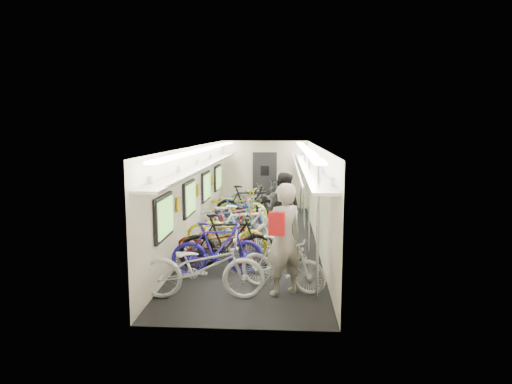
# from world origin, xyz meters

# --- Properties ---
(train_car_shell) EXTENTS (10.00, 10.00, 10.00)m
(train_car_shell) POSITION_xyz_m (-0.36, 0.71, 1.66)
(train_car_shell) COLOR black
(train_car_shell) RESTS_ON ground
(bicycle_0) EXTENTS (2.12, 0.83, 1.10)m
(bicycle_0) POSITION_xyz_m (-0.65, -3.86, 0.55)
(bicycle_0) COLOR silver
(bicycle_0) RESTS_ON ground
(bicycle_1) EXTENTS (1.82, 0.80, 1.06)m
(bicycle_1) POSITION_xyz_m (-0.58, -2.63, 0.53)
(bicycle_1) COLOR #281BA4
(bicycle_1) RESTS_ON ground
(bicycle_2) EXTENTS (1.78, 0.68, 0.92)m
(bicycle_2) POSITION_xyz_m (-0.70, -1.96, 0.46)
(bicycle_2) COLOR maroon
(bicycle_2) RESTS_ON ground
(bicycle_3) EXTENTS (1.99, 0.76, 1.17)m
(bicycle_3) POSITION_xyz_m (-0.42, -2.33, 0.58)
(bicycle_3) COLOR black
(bicycle_3) RESTS_ON ground
(bicycle_4) EXTENTS (2.19, 1.49, 1.09)m
(bicycle_4) POSITION_xyz_m (-0.58, -1.39, 0.54)
(bicycle_4) COLOR #CAC913
(bicycle_4) RESTS_ON ground
(bicycle_5) EXTENTS (1.99, 1.07, 1.15)m
(bicycle_5) POSITION_xyz_m (-0.19, -1.19, 0.58)
(bicycle_5) COLOR white
(bicycle_5) RESTS_ON ground
(bicycle_6) EXTENTS (2.20, 1.14, 1.10)m
(bicycle_6) POSITION_xyz_m (-0.66, 0.42, 0.55)
(bicycle_6) COLOR #A6A6AB
(bicycle_6) RESTS_ON ground
(bicycle_7) EXTENTS (1.63, 0.95, 0.94)m
(bicycle_7) POSITION_xyz_m (-0.60, 0.97, 0.47)
(bicycle_7) COLOR #1C47AC
(bicycle_7) RESTS_ON ground
(bicycle_8) EXTENTS (1.80, 0.63, 0.94)m
(bicycle_8) POSITION_xyz_m (-0.82, 0.98, 0.47)
(bicycle_8) COLOR maroon
(bicycle_8) RESTS_ON ground
(bicycle_9) EXTENTS (1.98, 0.66, 1.17)m
(bicycle_9) POSITION_xyz_m (-0.38, 2.12, 0.59)
(bicycle_9) COLOR black
(bicycle_9) RESTS_ON ground
(bicycle_10) EXTENTS (2.18, 1.33, 1.08)m
(bicycle_10) POSITION_xyz_m (-0.76, 2.13, 0.54)
(bicycle_10) COLOR #DFEE16
(bicycle_10) RESTS_ON ground
(bicycle_11) EXTENTS (1.65, 1.03, 0.96)m
(bicycle_11) POSITION_xyz_m (0.67, -3.39, 0.48)
(bicycle_11) COLOR silver
(bicycle_11) RESTS_ON ground
(bicycle_12) EXTENTS (2.00, 1.21, 0.99)m
(bicycle_12) POSITION_xyz_m (-0.63, 3.81, 0.50)
(bicycle_12) COLOR slate
(bicycle_12) RESTS_ON ground
(bicycle_14) EXTENTS (2.16, 1.38, 1.07)m
(bicycle_14) POSITION_xyz_m (-0.23, 4.04, 0.54)
(bicycle_14) COLOR slate
(bicycle_14) RESTS_ON ground
(passenger_near) EXTENTS (0.84, 0.76, 1.93)m
(passenger_near) POSITION_xyz_m (0.69, -3.57, 0.96)
(passenger_near) COLOR gray
(passenger_near) RESTS_ON ground
(passenger_mid) EXTENTS (1.09, 0.99, 1.82)m
(passenger_mid) POSITION_xyz_m (0.67, -0.56, 0.91)
(passenger_mid) COLOR black
(passenger_mid) RESTS_ON ground
(backpack) EXTENTS (0.28, 0.18, 0.38)m
(backpack) POSITION_xyz_m (0.58, -3.80, 1.28)
(backpack) COLOR red
(backpack) RESTS_ON passenger_near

